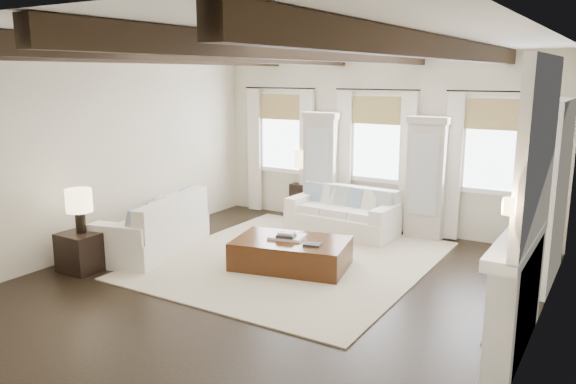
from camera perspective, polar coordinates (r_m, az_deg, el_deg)
The scene contains 16 objects.
ground at distance 7.60m, azimuth -2.38°, elevation -9.89°, with size 7.50×7.50×0.00m, color black.
room_shell at distance 7.53m, azimuth 6.08°, elevation 4.72°, with size 6.54×7.54×3.22m.
area_rug at distance 8.73m, azimuth 0.61°, elevation -6.88°, with size 3.88×4.37×0.02m, color #B9AB8C.
sofa_back at distance 10.14m, azimuth 5.64°, elevation -2.31°, with size 1.98×0.97×0.83m.
sofa_left at distance 9.33m, azimuth -13.15°, elevation -3.68°, with size 1.43×2.29×0.91m.
ottoman at distance 8.34m, azimuth 0.32°, elevation -6.30°, with size 1.64×1.03×0.43m, color black.
tray at distance 8.36m, azimuth -0.10°, elevation -4.55°, with size 0.50×0.38×0.04m, color white.
book_lower at distance 8.26m, azimuth -0.19°, elevation -4.48°, with size 0.26×0.20×0.04m, color #262628.
book_upper at distance 8.28m, azimuth -0.16°, elevation -4.19°, with size 0.22×0.17×0.03m, color beige.
book_loose at distance 8.02m, azimuth 2.50°, elevation -5.34°, with size 0.24×0.18×0.03m, color #262628.
side_table_front at distance 8.76m, azimuth -20.12°, elevation -5.67°, with size 0.57×0.57×0.57m, color black.
lamp_front at distance 8.58m, azimuth -20.46°, elevation -1.07°, with size 0.37×0.37×0.64m.
side_table_back at distance 11.33m, azimuth 1.65°, elevation -0.77°, with size 0.45×0.45×0.67m, color black.
lamp_back at distance 11.18m, azimuth 1.67°, elevation 3.24°, with size 0.40×0.40×0.69m.
candlestick_near at distance 6.38m, azimuth 19.89°, elevation -11.80°, with size 0.16×0.16×0.81m.
candlestick_far at distance 6.54m, azimuth 20.18°, elevation -11.47°, with size 0.15×0.15×0.74m.
Camera 1 is at (3.95, -5.85, 2.82)m, focal length 35.00 mm.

